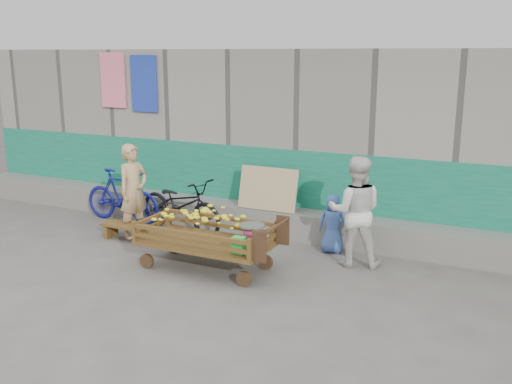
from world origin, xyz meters
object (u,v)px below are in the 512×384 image
at_px(banana_cart, 203,229).
at_px(woman, 355,211).
at_px(vendor_man, 134,191).
at_px(child, 333,224).
at_px(bench, 131,229).
at_px(bicycle_dark, 181,205).
at_px(bicycle_blue, 122,196).

xyz_separation_m(banana_cart, woman, (1.84, 1.05, 0.21)).
bearing_deg(vendor_man, child, -65.71).
xyz_separation_m(bench, bicycle_dark, (0.45, 0.78, 0.27)).
distance_m(banana_cart, child, 2.00).
bearing_deg(vendor_man, bicycle_dark, -30.43).
bearing_deg(bicycle_blue, bench, -133.30).
height_order(woman, bicycle_blue, woman).
height_order(child, bicycle_blue, bicycle_blue).
distance_m(vendor_man, child, 3.25).
relative_size(vendor_man, woman, 0.98).
bearing_deg(bicycle_blue, bicycle_dark, -88.33).
bearing_deg(bicycle_dark, bicycle_blue, 100.86).
height_order(child, bicycle_dark, bicycle_dark).
bearing_deg(banana_cart, bench, 161.70).
bearing_deg(bicycle_dark, vendor_man, 147.47).
height_order(banana_cart, child, child).
relative_size(bench, child, 1.15).
xyz_separation_m(bench, bicycle_blue, (-0.78, 0.78, 0.29)).
xyz_separation_m(banana_cart, bicycle_blue, (-2.45, 1.33, -0.10)).
distance_m(banana_cart, woman, 2.13).
relative_size(bench, vendor_man, 0.67).
bearing_deg(woman, child, -55.19).
bearing_deg(child, bicycle_blue, -4.85).
bearing_deg(bench, vendor_man, 111.29).
height_order(banana_cart, vendor_man, vendor_man).
height_order(banana_cart, bicycle_dark, bicycle_dark).
height_order(vendor_man, woman, woman).
bearing_deg(bicycle_dark, woman, -84.32).
relative_size(vendor_man, bicycle_blue, 0.97).
relative_size(child, bicycle_dark, 0.51).
height_order(bench, child, child).
xyz_separation_m(banana_cart, bicycle_dark, (-1.23, 1.33, -0.12)).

